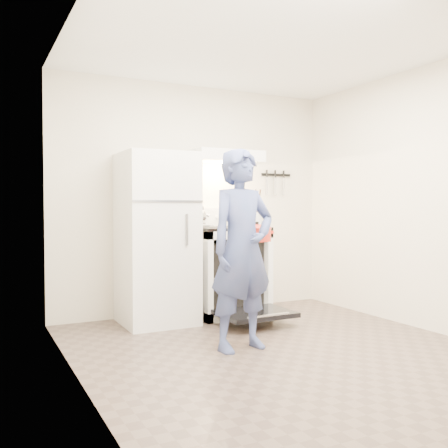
{
  "coord_description": "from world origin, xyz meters",
  "views": [
    {
      "loc": [
        -2.23,
        -3.29,
        1.17
      ],
      "look_at": [
        -0.05,
        1.0,
        1.0
      ],
      "focal_mm": 40.0,
      "sensor_mm": 36.0,
      "label": 1
    }
  ],
  "objects": [
    {
      "name": "floor",
      "position": [
        0.0,
        0.0,
        0.0
      ],
      "size": [
        3.6,
        3.6,
        0.0
      ],
      "primitive_type": "plane",
      "color": "brown",
      "rests_on": "ground"
    },
    {
      "name": "back_wall",
      "position": [
        0.0,
        1.8,
        1.25
      ],
      "size": [
        3.2,
        0.02,
        2.5
      ],
      "primitive_type": "cube",
      "color": "beige",
      "rests_on": "ground"
    },
    {
      "name": "refrigerator",
      "position": [
        -0.58,
        1.45,
        0.85
      ],
      "size": [
        0.7,
        0.7,
        1.7
      ],
      "primitive_type": "cube",
      "color": "white",
      "rests_on": "floor"
    },
    {
      "name": "stove_body",
      "position": [
        0.23,
        1.48,
        0.46
      ],
      "size": [
        0.76,
        0.65,
        0.92
      ],
      "primitive_type": "cube",
      "color": "white",
      "rests_on": "floor"
    },
    {
      "name": "cooktop",
      "position": [
        0.23,
        1.48,
        0.94
      ],
      "size": [
        0.76,
        0.65,
        0.03
      ],
      "primitive_type": "cube",
      "color": "black",
      "rests_on": "stove_body"
    },
    {
      "name": "backsplash",
      "position": [
        0.23,
        1.76,
        1.05
      ],
      "size": [
        0.76,
        0.07,
        0.2
      ],
      "primitive_type": "cube",
      "color": "white",
      "rests_on": "cooktop"
    },
    {
      "name": "oven_door",
      "position": [
        0.23,
        0.88,
        0.12
      ],
      "size": [
        0.7,
        0.54,
        0.04
      ],
      "primitive_type": "cube",
      "color": "black",
      "rests_on": "floor"
    },
    {
      "name": "oven_rack",
      "position": [
        0.23,
        1.48,
        0.44
      ],
      "size": [
        0.6,
        0.52,
        0.01
      ],
      "primitive_type": "cube",
      "color": "slate",
      "rests_on": "stove_body"
    },
    {
      "name": "range_hood",
      "position": [
        0.23,
        1.55,
        1.71
      ],
      "size": [
        0.76,
        0.5,
        0.12
      ],
      "primitive_type": "cube",
      "color": "white",
      "rests_on": "back_wall"
    },
    {
      "name": "knife_strip",
      "position": [
        1.05,
        1.79,
        1.55
      ],
      "size": [
        0.4,
        0.02,
        0.03
      ],
      "primitive_type": "cube",
      "color": "black",
      "rests_on": "back_wall"
    },
    {
      "name": "pizza_stone",
      "position": [
        0.32,
        1.48,
        0.45
      ],
      "size": [
        0.3,
        0.3,
        0.02
      ],
      "primitive_type": "cylinder",
      "color": "#8C704F",
      "rests_on": "oven_rack"
    },
    {
      "name": "tea_kettle",
      "position": [
        -0.07,
        1.56,
        1.08
      ],
      "size": [
        0.21,
        0.17,
        0.25
      ],
      "primitive_type": null,
      "color": "#BCBCC1",
      "rests_on": "cooktop"
    },
    {
      "name": "utensil_jar",
      "position": [
        0.46,
        1.22,
        1.05
      ],
      "size": [
        0.09,
        0.09,
        0.13
      ],
      "primitive_type": "cylinder",
      "rotation": [
        0.0,
        0.0,
        -0.02
      ],
      "color": "silver",
      "rests_on": "cooktop"
    },
    {
      "name": "person",
      "position": [
        -0.26,
        0.25,
        0.82
      ],
      "size": [
        0.64,
        0.47,
        1.64
      ],
      "primitive_type": "imported",
      "rotation": [
        0.0,
        0.0,
        0.13
      ],
      "color": "navy",
      "rests_on": "floor"
    },
    {
      "name": "dutch_oven",
      "position": [
        0.09,
        0.62,
        0.91
      ],
      "size": [
        0.33,
        0.26,
        0.22
      ],
      "primitive_type": null,
      "color": "red",
      "rests_on": "person"
    }
  ]
}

